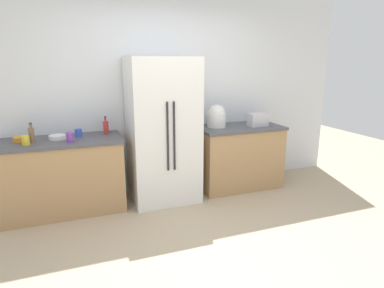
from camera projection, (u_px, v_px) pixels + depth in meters
ground_plane at (210, 247)px, 3.20m from camera, size 11.10×11.10×0.00m
kitchen_back_panel at (160, 79)px, 4.41m from camera, size 5.55×0.10×3.09m
counter_left at (64, 176)px, 3.89m from camera, size 1.40×0.67×0.89m
counter_right at (238, 156)px, 4.69m from camera, size 1.19×0.67×0.89m
refrigerator at (163, 131)px, 4.15m from camera, size 0.84×0.73×1.83m
toaster at (258, 120)px, 4.56m from camera, size 0.26×0.17×0.18m
rice_cooker at (217, 117)px, 4.48m from camera, size 0.26×0.26×0.31m
bottle_a at (32, 134)px, 3.63m from camera, size 0.06×0.06×0.22m
bottle_b at (106, 127)px, 4.07m from camera, size 0.06×0.06×0.22m
cup_a at (25, 140)px, 3.52m from camera, size 0.08×0.08×0.10m
cup_b at (78, 133)px, 3.92m from camera, size 0.08×0.08×0.09m
cup_c at (70, 137)px, 3.66m from camera, size 0.08×0.08×0.11m
bowl_a at (20, 139)px, 3.69m from camera, size 0.15×0.15×0.05m
bowl_b at (57, 137)px, 3.79m from camera, size 0.19×0.19×0.05m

